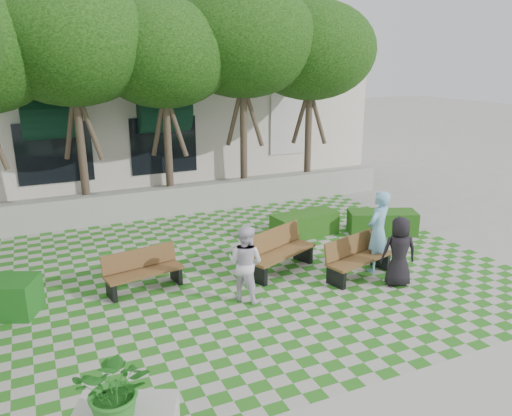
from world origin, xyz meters
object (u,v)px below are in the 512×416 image
hedge_midright (305,224)px  person_dark (399,252)px  bench_west (143,271)px  hedge_east (382,223)px  person_white (245,263)px  bench_mid (279,252)px  bench_east (357,258)px  person_blue (378,231)px

hedge_midright → person_dark: (0.25, -3.67, 0.45)m
bench_west → person_dark: person_dark is taller
hedge_east → person_white: bearing=-157.9°
bench_mid → hedge_midright: (1.80, 1.89, -0.15)m
bench_east → bench_west: (-4.65, 1.37, -0.03)m
bench_mid → hedge_east: (3.91, 1.11, -0.15)m
person_dark → bench_east: bearing=-34.4°
bench_mid → person_dark: bearing=-63.9°
bench_west → person_blue: bearing=-23.6°
hedge_midright → person_dark: bearing=-86.0°
person_blue → person_dark: size_ratio=1.24×
hedge_east → person_blue: 2.78m
bench_west → person_white: size_ratio=1.07×
person_blue → bench_west: bearing=-36.4°
person_blue → bench_east: bearing=-14.7°
bench_mid → bench_west: size_ratio=1.15×
person_dark → hedge_east: bearing=-102.4°
bench_west → person_white: 2.32m
hedge_east → hedge_midright: hedge_midright is taller
bench_west → hedge_east: (7.05, 0.76, -0.09)m
bench_east → person_blue: 0.81m
bench_east → bench_west: bench_east is taller
hedge_east → person_dark: person_dark is taller
bench_east → bench_west: 4.85m
bench_mid → person_white: size_ratio=1.23×
bench_west → bench_mid: bearing=-16.4°
bench_west → person_dark: (5.19, -2.13, 0.36)m
person_white → bench_west: bearing=15.2°
hedge_midright → bench_mid: bearing=-133.5°
hedge_midright → person_blue: size_ratio=0.98×
bench_west → hedge_midright: (4.93, 1.54, -0.09)m
bench_mid → person_blue: size_ratio=1.03×
hedge_east → person_dark: size_ratio=1.21×
hedge_east → person_blue: (-1.79, -2.04, 0.64)m
person_blue → person_dark: 0.87m
bench_east → person_white: size_ratio=1.16×
hedge_midright → person_dark: person_dark is taller
person_blue → hedge_east: bearing=-154.0°
hedge_midright → person_white: size_ratio=1.17×
bench_east → person_white: person_white is taller
bench_west → hedge_east: bearing=-3.8°
bench_mid → person_blue: 2.37m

